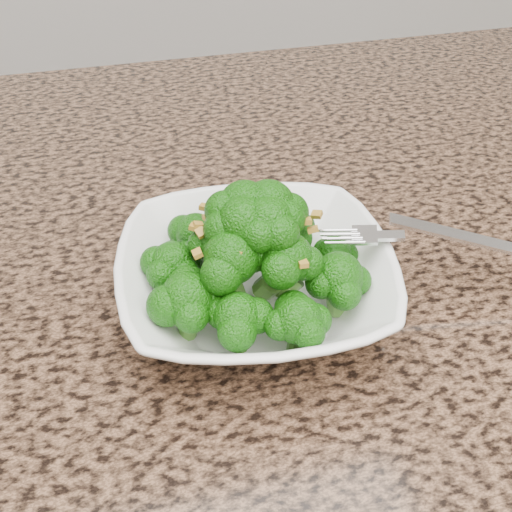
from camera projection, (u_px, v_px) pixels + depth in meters
name	position (u px, v px, depth m)	size (l,w,h in m)	color
granite_counter	(125.00, 330.00, 0.50)	(1.64, 1.04, 0.03)	brown
bowl	(256.00, 281.00, 0.49)	(0.21, 0.21, 0.05)	white
broccoli_pile	(256.00, 217.00, 0.45)	(0.18, 0.18, 0.07)	#18640B
garlic_topping	(256.00, 171.00, 0.43)	(0.11, 0.11, 0.01)	#B4892C
fork	(394.00, 235.00, 0.48)	(0.19, 0.03, 0.01)	silver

